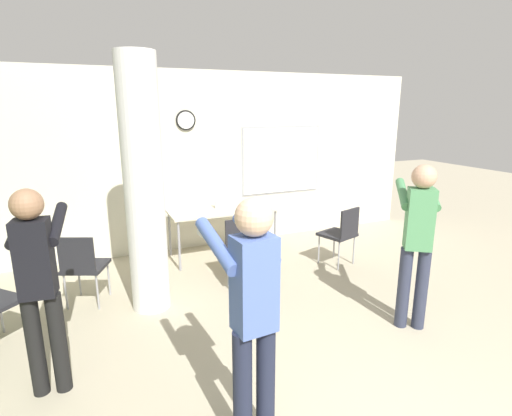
% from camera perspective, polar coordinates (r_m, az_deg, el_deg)
% --- Properties ---
extents(wall_back, '(8.00, 0.15, 2.80)m').
position_cam_1_polar(wall_back, '(6.48, -8.27, 6.59)').
color(wall_back, beige).
rests_on(wall_back, ground_plane).
extents(support_pillar, '(0.42, 0.42, 2.80)m').
position_cam_1_polar(support_pillar, '(4.47, -15.72, 2.77)').
color(support_pillar, white).
rests_on(support_pillar, ground_plane).
extents(folding_table, '(1.61, 0.76, 0.76)m').
position_cam_1_polar(folding_table, '(6.08, -4.88, -0.51)').
color(folding_table, beige).
rests_on(folding_table, ground_plane).
extents(bottle_on_table, '(0.06, 0.06, 0.25)m').
position_cam_1_polar(bottle_on_table, '(6.04, -5.60, 0.81)').
color(bottle_on_table, silver).
rests_on(bottle_on_table, folding_table).
extents(waste_bin, '(0.26, 0.26, 0.35)m').
position_cam_1_polar(waste_bin, '(5.73, -0.63, -6.96)').
color(waste_bin, '#B2B2B7').
rests_on(waste_bin, ground_plane).
extents(chair_mid_room, '(0.56, 0.56, 0.87)m').
position_cam_1_polar(chair_mid_room, '(5.87, 12.10, -3.31)').
color(chair_mid_room, '#232328').
rests_on(chair_mid_room, ground_plane).
extents(chair_near_pillar, '(0.58, 0.58, 0.87)m').
position_cam_1_polar(chair_near_pillar, '(5.00, -23.50, -7.34)').
color(chair_near_pillar, '#232328').
rests_on(chair_near_pillar, ground_plane).
extents(chair_table_front, '(0.45, 0.45, 0.87)m').
position_cam_1_polar(chair_table_front, '(5.04, -1.73, -5.92)').
color(chair_table_front, '#232328').
rests_on(chair_table_front, ground_plane).
extents(person_playing_side, '(0.61, 0.70, 1.72)m').
position_cam_1_polar(person_playing_side, '(4.32, 22.08, -3.48)').
color(person_playing_side, '#2D3347').
rests_on(person_playing_side, ground_plane).
extents(person_playing_front, '(0.42, 0.67, 1.74)m').
position_cam_1_polar(person_playing_front, '(2.60, -0.58, -13.89)').
color(person_playing_front, '#1E2338').
rests_on(person_playing_front, ground_plane).
extents(person_watching_back, '(0.43, 0.64, 1.68)m').
position_cam_1_polar(person_watching_back, '(3.51, -28.67, -8.66)').
color(person_watching_back, black).
rests_on(person_watching_back, ground_plane).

